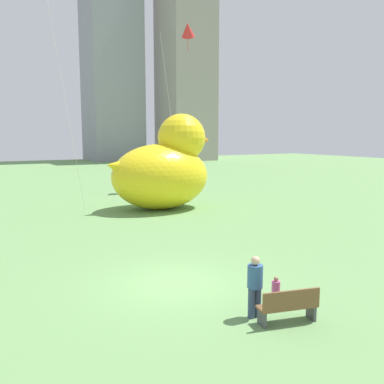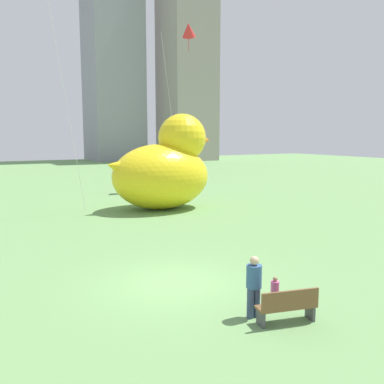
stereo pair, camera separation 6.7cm
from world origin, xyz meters
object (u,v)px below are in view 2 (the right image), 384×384
Objects in this scene: kite_red at (189,30)px; giant_inflatable_duck at (165,168)px; person_adult at (254,284)px; park_bench at (288,306)px; person_child at (275,291)px.

giant_inflatable_duck is at bearing -127.98° from kite_red.
person_adult is at bearing -114.79° from kite_red.
person_adult is (-0.50, 0.72, 0.42)m from park_bench.
park_bench is at bearing -105.03° from giant_inflatable_duck.
person_adult is at bearing -172.97° from person_child.
person_child reaches higher than park_bench.
kite_red reaches higher than person_adult.
person_adult is 28.16m from kite_red.
person_child is (0.28, 0.81, 0.04)m from park_bench.
person_adult is at bearing 125.12° from park_bench.
person_adult reaches higher than park_bench.
person_child is 16.27m from giant_inflatable_duck.
kite_red is at bearing 66.75° from person_child.
kite_red reaches higher than giant_inflatable_duck.
kite_red reaches higher than park_bench.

